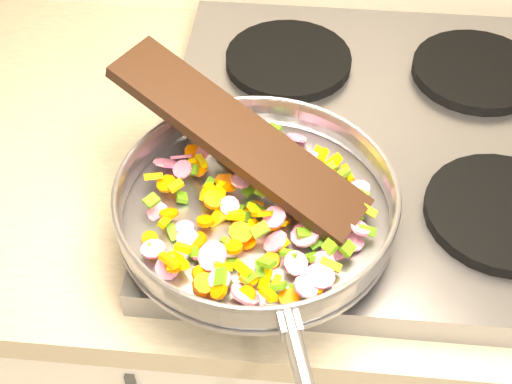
{
  "coord_description": "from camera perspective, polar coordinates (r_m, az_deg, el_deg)",
  "views": [
    {
      "loc": [
        -0.8,
        0.93,
        1.6
      ],
      "look_at": [
        -0.86,
        1.48,
        1.0
      ],
      "focal_mm": 50.0,
      "sensor_mm": 36.0,
      "label": 1
    }
  ],
  "objects": [
    {
      "name": "vegetable_heap",
      "position": [
        0.84,
        0.41,
        -1.36
      ],
      "size": [
        0.28,
        0.29,
        0.05
      ],
      "color": "#4E8D12",
      "rests_on": "saute_pan"
    },
    {
      "name": "cooktop",
      "position": [
        1.01,
        10.0,
        3.88
      ],
      "size": [
        0.6,
        0.6,
        0.04
      ],
      "primitive_type": "cube",
      "color": "#939399",
      "rests_on": "counter_top"
    },
    {
      "name": "grate_fr",
      "position": [
        0.92,
        19.12,
        -1.56
      ],
      "size": [
        0.19,
        0.19,
        0.02
      ],
      "primitive_type": "cylinder",
      "color": "black",
      "rests_on": "cooktop"
    },
    {
      "name": "grate_fl",
      "position": [
        0.89,
        1.42,
        -0.34
      ],
      "size": [
        0.19,
        0.19,
        0.02
      ],
      "primitive_type": "cylinder",
      "color": "black",
      "rests_on": "cooktop"
    },
    {
      "name": "grate_bl",
      "position": [
        1.09,
        2.6,
        10.52
      ],
      "size": [
        0.19,
        0.19,
        0.02
      ],
      "primitive_type": "cylinder",
      "color": "black",
      "rests_on": "cooktop"
    },
    {
      "name": "grate_br",
      "position": [
        1.12,
        17.23,
        9.24
      ],
      "size": [
        0.19,
        0.19,
        0.02
      ],
      "primitive_type": "cylinder",
      "color": "black",
      "rests_on": "cooktop"
    },
    {
      "name": "saute_pan",
      "position": [
        0.83,
        0.03,
        -0.86
      ],
      "size": [
        0.36,
        0.52,
        0.05
      ],
      "rotation": [
        0.0,
        0.0,
        0.29
      ],
      "color": "#9E9EA5",
      "rests_on": "grate_fl"
    },
    {
      "name": "wooden_spatula",
      "position": [
        0.84,
        -1.41,
        4.38
      ],
      "size": [
        0.33,
        0.23,
        0.12
      ],
      "primitive_type": "cube",
      "rotation": [
        0.0,
        -0.3,
        2.64
      ],
      "color": "black",
      "rests_on": "saute_pan"
    }
  ]
}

